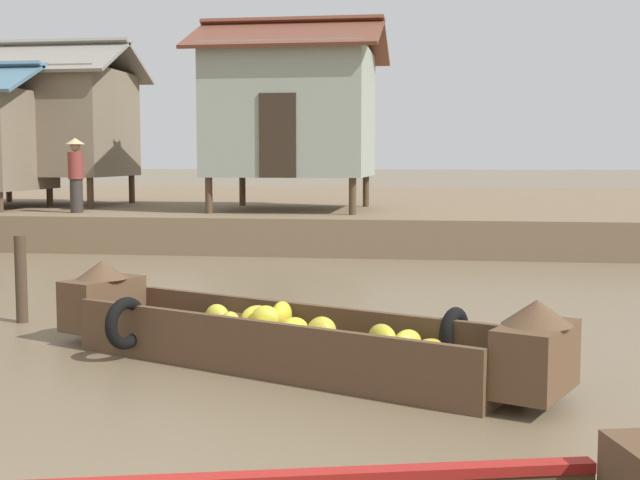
# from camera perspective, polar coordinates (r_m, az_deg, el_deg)

# --- Properties ---
(ground_plane) EXTENTS (300.00, 300.00, 0.00)m
(ground_plane) POSITION_cam_1_polar(r_m,az_deg,el_deg) (12.77, 0.45, -3.43)
(ground_plane) COLOR #726047
(riverbank_strip) EXTENTS (160.00, 20.00, 0.78)m
(riverbank_strip) POSITION_cam_1_polar(r_m,az_deg,el_deg) (26.78, 4.61, 2.04)
(riverbank_strip) COLOR #756047
(riverbank_strip) RESTS_ON ground
(banana_boat) EXTENTS (5.23, 2.98, 0.87)m
(banana_boat) POSITION_cam_1_polar(r_m,az_deg,el_deg) (8.09, -2.12, -6.49)
(banana_boat) COLOR brown
(banana_boat) RESTS_ON ground
(stilt_house_mid_left) EXTENTS (4.68, 3.64, 4.22)m
(stilt_house_mid_left) POSITION_cam_1_polar(r_m,az_deg,el_deg) (23.24, -17.96, 7.58)
(stilt_house_mid_left) COLOR #4C3826
(stilt_house_mid_left) RESTS_ON riverbank_strip
(stilt_house_mid_right) EXTENTS (4.28, 4.05, 4.44)m
(stilt_house_mid_right) POSITION_cam_1_polar(r_m,az_deg,el_deg) (20.08, -1.87, 8.66)
(stilt_house_mid_right) COLOR #4C3826
(stilt_house_mid_right) RESTS_ON riverbank_strip
(vendor_person) EXTENTS (0.44, 0.44, 1.66)m
(vendor_person) POSITION_cam_1_polar(r_m,az_deg,el_deg) (19.73, -16.03, 4.46)
(vendor_person) COLOR #332D28
(vendor_person) RESTS_ON riverbank_strip
(mooring_post) EXTENTS (0.14, 0.14, 1.06)m
(mooring_post) POSITION_cam_1_polar(r_m,az_deg,el_deg) (10.88, -19.38, -2.49)
(mooring_post) COLOR #423323
(mooring_post) RESTS_ON ground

